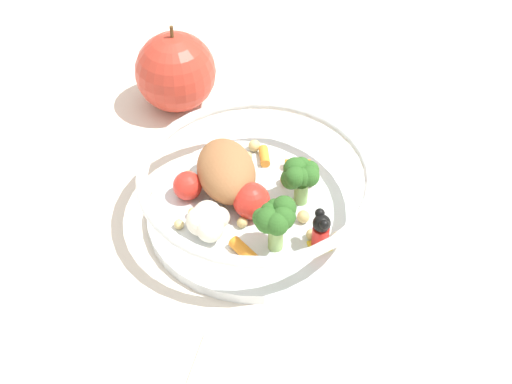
# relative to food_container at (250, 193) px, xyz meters

# --- Properties ---
(ground_plane) EXTENTS (2.40, 2.40, 0.00)m
(ground_plane) POSITION_rel_food_container_xyz_m (0.01, 0.01, -0.03)
(ground_plane) COLOR silver
(food_container) EXTENTS (0.21, 0.21, 0.06)m
(food_container) POSITION_rel_food_container_xyz_m (0.00, 0.00, 0.00)
(food_container) COLOR white
(food_container) RESTS_ON ground_plane
(loose_apple) EXTENTS (0.08, 0.08, 0.10)m
(loose_apple) POSITION_rel_food_container_xyz_m (0.07, -0.17, 0.01)
(loose_apple) COLOR #BC3828
(loose_apple) RESTS_ON ground_plane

